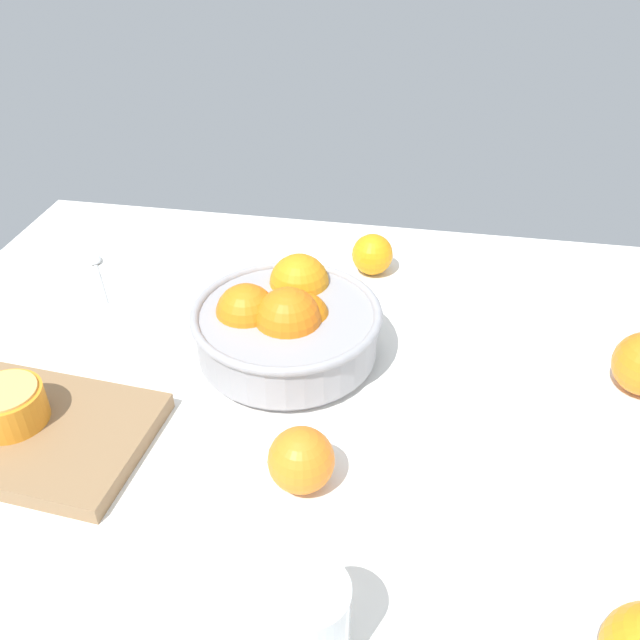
{
  "coord_description": "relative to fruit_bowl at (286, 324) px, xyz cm",
  "views": [
    {
      "loc": [
        10.48,
        -64.14,
        56.38
      ],
      "look_at": [
        -1.33,
        2.43,
        8.34
      ],
      "focal_mm": 37.54,
      "sensor_mm": 36.0,
      "label": 1
    }
  ],
  "objects": [
    {
      "name": "ground_plane",
      "position": [
        6.38,
        -5.3,
        -6.54
      ],
      "size": [
        121.46,
        89.86,
        3.0
      ],
      "primitive_type": "cube",
      "color": "white"
    },
    {
      "name": "fruit_bowl",
      "position": [
        0.0,
        0.0,
        0.0
      ],
      "size": [
        24.93,
        24.93,
        11.37
      ],
      "color": "#99999E",
      "rests_on": "ground_plane"
    },
    {
      "name": "juice_glass",
      "position": [
        10.8,
        -40.31,
        -0.76
      ],
      "size": [
        6.7,
        6.7,
        9.96
      ],
      "color": "white",
      "rests_on": "ground_plane"
    },
    {
      "name": "cutting_board",
      "position": [
        -27.55,
        -20.4,
        -3.97
      ],
      "size": [
        32.27,
        20.71,
        2.14
      ],
      "primitive_type": "cube",
      "rotation": [
        0.0,
        0.0,
        -0.08
      ],
      "color": "olive",
      "rests_on": "ground_plane"
    },
    {
      "name": "orange_half_0",
      "position": [
        -27.93,
        -20.16,
        -0.63
      ],
      "size": [
        8.3,
        8.3,
        4.59
      ],
      "color": "orange",
      "rests_on": "cutting_board"
    },
    {
      "name": "loose_orange_0",
      "position": [
        6.25,
        -21.74,
        -1.45
      ],
      "size": [
        7.18,
        7.18,
        7.18
      ],
      "primitive_type": "sphere",
      "color": "orange",
      "rests_on": "ground_plane"
    },
    {
      "name": "loose_orange_2",
      "position": [
        8.87,
        23.38,
        -1.76
      ],
      "size": [
        6.55,
        6.55,
        6.55
      ],
      "primitive_type": "sphere",
      "color": "orange",
      "rests_on": "ground_plane"
    },
    {
      "name": "spoon",
      "position": [
        -34.88,
        15.61,
        -4.6
      ],
      "size": [
        9.45,
        13.56,
        1.0
      ],
      "color": "silver",
      "rests_on": "ground_plane"
    },
    {
      "name": "herb_sprig_0",
      "position": [
        -0.07,
        20.26,
        -4.76
      ],
      "size": [
        5.08,
        2.81,
        0.87
      ],
      "color": "#3E8C37",
      "rests_on": "ground_plane"
    }
  ]
}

